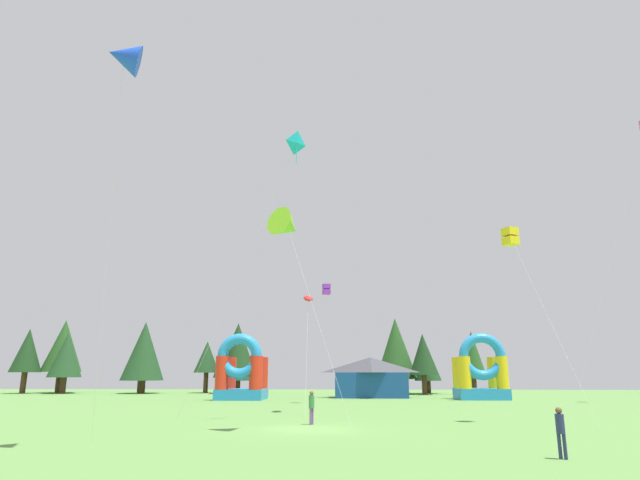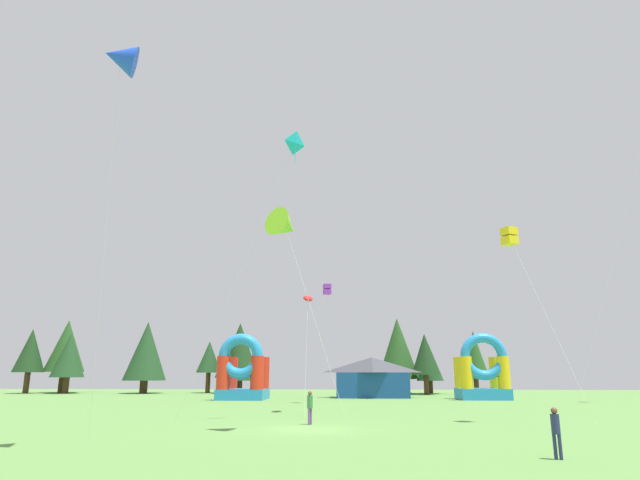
{
  "view_description": "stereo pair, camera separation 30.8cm",
  "coord_description": "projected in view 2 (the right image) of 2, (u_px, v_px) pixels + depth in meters",
  "views": [
    {
      "loc": [
        1.7,
        -26.51,
        2.61
      ],
      "look_at": [
        0.0,
        12.93,
        12.37
      ],
      "focal_mm": 30.08,
      "sensor_mm": 36.0,
      "label": 1
    },
    {
      "loc": [
        2.0,
        -26.49,
        2.61
      ],
      "look_at": [
        0.0,
        12.93,
        12.37
      ],
      "focal_mm": 30.08,
      "sensor_mm": 36.0,
      "label": 2
    }
  ],
  "objects": [
    {
      "name": "person_left_edge",
      "position": [
        310.0,
        405.0,
        27.66
      ],
      "size": [
        0.4,
        0.4,
        1.67
      ],
      "rotation": [
        0.0,
        0.0,
        4.15
      ],
      "color": "#724C8C",
      "rests_on": "ground_plane"
    },
    {
      "name": "tree_row_7",
      "position": [
        398.0,
        348.0,
        68.21
      ],
      "size": [
        5.16,
        5.16,
        9.39
      ],
      "color": "#4C331E",
      "rests_on": "ground_plane"
    },
    {
      "name": "kite_blue_delta",
      "position": [
        120.0,
        58.0,
        20.93
      ],
      "size": [
        2.09,
        3.94,
        15.28
      ],
      "color": "blue",
      "rests_on": "ground_plane"
    },
    {
      "name": "tree_row_0",
      "position": [
        31.0,
        351.0,
        69.44
      ],
      "size": [
        3.86,
        3.86,
        8.13
      ],
      "color": "#4C331E",
      "rests_on": "ground_plane"
    },
    {
      "name": "inflatable_yellow_castle",
      "position": [
        243.0,
        376.0,
        52.87
      ],
      "size": [
        4.6,
        4.99,
        6.31
      ],
      "color": "#268CD8",
      "rests_on": "ground_plane"
    },
    {
      "name": "tree_row_6",
      "position": [
        240.0,
        352.0,
        70.28
      ],
      "size": [
        5.61,
        5.61,
        8.96
      ],
      "color": "#4C331E",
      "rests_on": "ground_plane"
    },
    {
      "name": "festival_tent",
      "position": [
        372.0,
        377.0,
        57.19
      ],
      "size": [
        7.57,
        4.32,
        4.18
      ],
      "color": "#19478C",
      "rests_on": "ground_plane"
    },
    {
      "name": "ground_plane",
      "position": [
        306.0,
        429.0,
        25.16
      ],
      "size": [
        120.0,
        120.0,
        0.0
      ],
      "primitive_type": "plane",
      "color": "#5B8C42"
    },
    {
      "name": "tree_row_3",
      "position": [
        146.0,
        351.0,
        69.67
      ],
      "size": [
        5.43,
        5.43,
        9.06
      ],
      "color": "#4C331E",
      "rests_on": "ground_plane"
    },
    {
      "name": "tree_row_8",
      "position": [
        400.0,
        357.0,
        70.34
      ],
      "size": [
        4.31,
        4.31,
        7.4
      ],
      "color": "#4C331E",
      "rests_on": "ground_plane"
    },
    {
      "name": "kite_cyan_diamond",
      "position": [
        295.0,
        146.0,
        32.68
      ],
      "size": [
        7.16,
        1.05,
        16.7
      ],
      "color": "#19B7CC",
      "rests_on": "ground_plane"
    },
    {
      "name": "tree_row_10",
      "position": [
        429.0,
        363.0,
        68.52
      ],
      "size": [
        3.41,
        3.41,
        6.13
      ],
      "color": "#4C331E",
      "rests_on": "ground_plane"
    },
    {
      "name": "tree_row_11",
      "position": [
        474.0,
        355.0,
        66.03
      ],
      "size": [
        3.28,
        3.28,
        7.61
      ],
      "color": "#4C331E",
      "rests_on": "ground_plane"
    },
    {
      "name": "tree_row_2",
      "position": [
        69.0,
        355.0,
        68.95
      ],
      "size": [
        4.17,
        4.17,
        7.55
      ],
      "color": "#4C331E",
      "rests_on": "ground_plane"
    },
    {
      "name": "kite_lime_delta",
      "position": [
        285.0,
        226.0,
        26.18
      ],
      "size": [
        4.19,
        3.21,
        10.41
      ],
      "color": "#8CD826",
      "rests_on": "ground_plane"
    },
    {
      "name": "inflatable_red_slide",
      "position": [
        483.0,
        375.0,
        52.81
      ],
      "size": [
        4.75,
        4.21,
        6.38
      ],
      "color": "#268CD8",
      "rests_on": "ground_plane"
    },
    {
      "name": "person_near_camera",
      "position": [
        556.0,
        428.0,
        16.67
      ],
      "size": [
        0.35,
        0.35,
        1.54
      ],
      "rotation": [
        0.0,
        0.0,
        2.7
      ],
      "color": "navy",
      "rests_on": "ground_plane"
    },
    {
      "name": "tree_row_9",
      "position": [
        425.0,
        355.0,
        65.27
      ],
      "size": [
        3.45,
        3.45,
        7.24
      ],
      "color": "#4C331E",
      "rests_on": "ground_plane"
    },
    {
      "name": "kite_purple_box",
      "position": [
        327.0,
        289.0,
        48.04
      ],
      "size": [
        1.35,
        3.97,
        10.31
      ],
      "color": "purple",
      "rests_on": "ground_plane"
    },
    {
      "name": "tree_row_4",
      "position": [
        209.0,
        357.0,
        70.83
      ],
      "size": [
        3.31,
        3.31,
        6.62
      ],
      "color": "#4C331E",
      "rests_on": "ground_plane"
    },
    {
      "name": "kite_red_parafoil",
      "position": [
        308.0,
        299.0,
        37.32
      ],
      "size": [
        0.78,
        4.37,
        8.06
      ],
      "color": "red",
      "rests_on": "ground_plane"
    },
    {
      "name": "tree_row_1",
      "position": [
        66.0,
        346.0,
        71.83
      ],
      "size": [
        5.13,
        5.13,
        9.47
      ],
      "color": "#4C331E",
      "rests_on": "ground_plane"
    },
    {
      "name": "kite_yellow_box",
      "position": [
        509.0,
        236.0,
        30.12
      ],
      "size": [
        2.49,
        4.49,
        10.55
      ],
      "color": "yellow",
      "rests_on": "ground_plane"
    },
    {
      "name": "tree_row_5",
      "position": [
        227.0,
        362.0,
        68.0
      ],
      "size": [
        2.91,
        2.91,
        6.01
      ],
      "color": "#4C331E",
      "rests_on": "ground_plane"
    }
  ]
}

